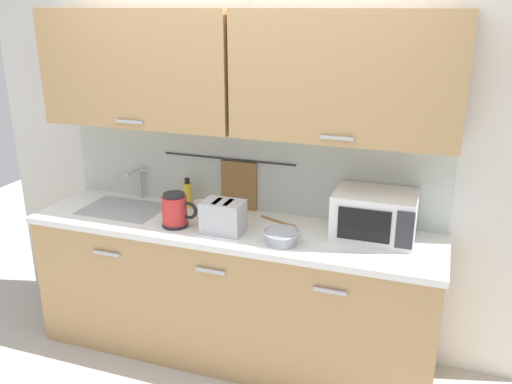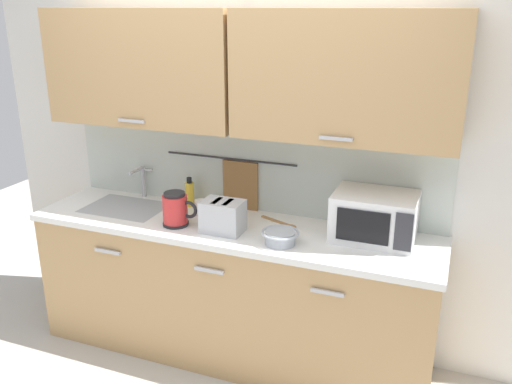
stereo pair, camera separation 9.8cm
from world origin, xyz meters
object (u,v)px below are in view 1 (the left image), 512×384
at_px(dish_soap_bottle, 188,194).
at_px(wooden_spoon, 283,223).
at_px(electric_kettle, 175,210).
at_px(toaster, 223,217).
at_px(mug_near_sink, 200,208).
at_px(mixing_bowl, 282,236).
at_px(microwave, 375,215).

distance_m(dish_soap_bottle, wooden_spoon, 0.69).
bearing_deg(electric_kettle, toaster, 2.14).
xyz_separation_m(electric_kettle, dish_soap_bottle, (-0.08, 0.33, -0.01)).
bearing_deg(mug_near_sink, mixing_bowl, -21.77).
bearing_deg(mixing_bowl, electric_kettle, 177.18).
xyz_separation_m(electric_kettle, wooden_spoon, (0.60, 0.25, -0.10)).
bearing_deg(mug_near_sink, toaster, -39.65).
relative_size(mixing_bowl, toaster, 0.84).
height_order(mug_near_sink, toaster, toaster).
bearing_deg(toaster, electric_kettle, -177.86).
bearing_deg(wooden_spoon, mixing_bowl, -74.52).
bearing_deg(wooden_spoon, toaster, -141.40).
xyz_separation_m(mug_near_sink, wooden_spoon, (0.54, 0.03, -0.04)).
relative_size(microwave, electric_kettle, 2.03).
xyz_separation_m(microwave, toaster, (-0.84, -0.22, -0.04)).
relative_size(microwave, wooden_spoon, 1.73).
relative_size(mixing_bowl, wooden_spoon, 0.81).
distance_m(microwave, mug_near_sink, 1.09).
bearing_deg(dish_soap_bottle, toaster, -39.44).
distance_m(microwave, mixing_bowl, 0.55).
xyz_separation_m(dish_soap_bottle, mug_near_sink, (0.14, -0.12, -0.04)).
bearing_deg(dish_soap_bottle, wooden_spoon, -6.83).
distance_m(electric_kettle, dish_soap_bottle, 0.34).
distance_m(toaster, wooden_spoon, 0.39).
xyz_separation_m(dish_soap_bottle, toaster, (0.38, -0.32, 0.01)).
height_order(electric_kettle, dish_soap_bottle, electric_kettle).
xyz_separation_m(electric_kettle, mug_near_sink, (0.06, 0.21, -0.05)).
height_order(mixing_bowl, toaster, toaster).
bearing_deg(dish_soap_bottle, microwave, -4.52).
relative_size(electric_kettle, mixing_bowl, 1.06).
height_order(microwave, toaster, microwave).
relative_size(dish_soap_bottle, wooden_spoon, 0.74).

